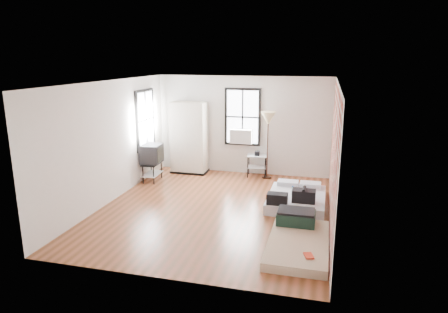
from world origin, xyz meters
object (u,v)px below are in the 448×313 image
(mattress_main, at_px, (296,198))
(floor_lamp, at_px, (268,121))
(wardrobe, at_px, (189,138))
(side_table, at_px, (257,159))
(mattress_bare, at_px, (298,237))
(tv_stand, at_px, (152,155))

(mattress_main, relative_size, floor_lamp, 0.93)
(wardrobe, relative_size, floor_lamp, 1.11)
(floor_lamp, bearing_deg, side_table, 166.58)
(mattress_main, distance_m, mattress_bare, 2.00)
(side_table, relative_size, tv_stand, 0.72)
(wardrobe, relative_size, tv_stand, 2.03)
(mattress_bare, bearing_deg, side_table, 110.11)
(mattress_main, distance_m, side_table, 2.40)
(mattress_bare, bearing_deg, tv_stand, 145.55)
(side_table, distance_m, floor_lamp, 1.15)
(mattress_main, bearing_deg, wardrobe, 149.48)
(tv_stand, bearing_deg, wardrobe, 53.59)
(floor_lamp, bearing_deg, mattress_main, -63.48)
(side_table, bearing_deg, mattress_bare, -70.15)
(mattress_main, distance_m, wardrobe, 3.89)
(mattress_main, height_order, wardrobe, wardrobe)
(wardrobe, height_order, tv_stand, wardrobe)
(mattress_main, xyz_separation_m, floor_lamp, (-0.97, 1.94, 1.45))
(mattress_bare, distance_m, wardrobe, 5.30)
(mattress_bare, bearing_deg, mattress_main, 95.45)
(side_table, xyz_separation_m, floor_lamp, (0.30, -0.07, 1.11))
(wardrobe, xyz_separation_m, floor_lamp, (2.29, -0.00, 0.58))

